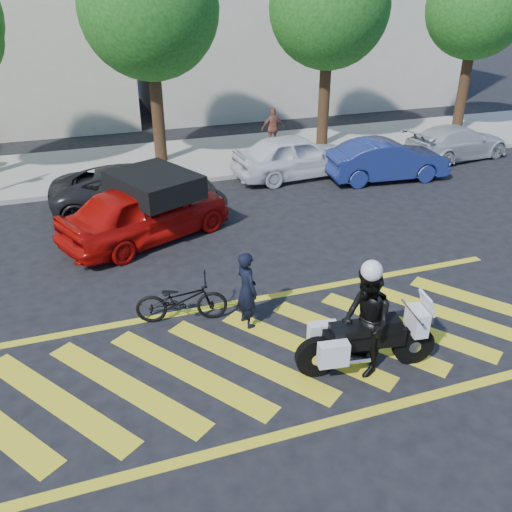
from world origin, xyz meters
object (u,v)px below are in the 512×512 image
object	(u,v)px
red_convertible	(146,211)
officer_moto	(366,322)
police_motorcycle	(365,340)
parked_right	(386,160)
parked_mid_left	(135,189)
parked_far_right	(457,142)
bicycle	(182,300)
parked_mid_right	(296,156)
officer_bike	(247,290)

from	to	relation	value
red_convertible	officer_moto	bearing A→B (deg)	177.99
police_motorcycle	parked_right	xyz separation A→B (m)	(5.66, 8.68, 0.07)
parked_mid_left	parked_far_right	bearing A→B (deg)	-78.30
bicycle	parked_mid_right	distance (m)	9.25
bicycle	red_convertible	bearing A→B (deg)	12.62
parked_far_right	red_convertible	bearing A→B (deg)	97.72
officer_bike	parked_mid_left	world-z (taller)	officer_bike
bicycle	parked_mid_right	size ratio (longest dim) A/B	0.42
police_motorcycle	parked_far_right	xyz separation A→B (m)	(9.48, 9.93, 0.01)
officer_bike	bicycle	bearing A→B (deg)	52.74
officer_bike	parked_mid_left	bearing A→B (deg)	-1.53
police_motorcycle	officer_moto	size ratio (longest dim) A/B	1.27
parked_mid_right	parked_far_right	bearing A→B (deg)	-93.87
police_motorcycle	parked_mid_right	size ratio (longest dim) A/B	0.58
parked_far_right	bicycle	bearing A→B (deg)	113.68
officer_bike	red_convertible	size ratio (longest dim) A/B	0.35
parked_right	red_convertible	bearing A→B (deg)	109.49
parked_right	officer_bike	bearing A→B (deg)	138.56
parked_mid_left	parked_mid_right	distance (m)	5.75
police_motorcycle	parked_far_right	world-z (taller)	parked_far_right
bicycle	parked_mid_left	world-z (taller)	parked_mid_left
parked_mid_left	parked_mid_right	xyz separation A→B (m)	(5.61, 1.24, 0.08)
bicycle	parked_right	xyz separation A→B (m)	(8.33, 6.15, 0.20)
red_convertible	parked_right	world-z (taller)	red_convertible
officer_moto	police_motorcycle	bearing A→B (deg)	115.44
parked_mid_left	parked_mid_right	size ratio (longest dim) A/B	1.09
bicycle	officer_bike	bearing A→B (deg)	-103.30
bicycle	red_convertible	world-z (taller)	red_convertible
officer_bike	bicycle	distance (m)	1.35
police_motorcycle	parked_mid_right	xyz separation A→B (m)	(2.89, 9.92, 0.14)
parked_mid_left	parked_far_right	distance (m)	12.26
bicycle	officer_moto	xyz separation A→B (m)	(2.65, -2.54, 0.52)
red_convertible	parked_right	distance (m)	8.64
police_motorcycle	red_convertible	size ratio (longest dim) A/B	0.55
parked_right	parked_far_right	size ratio (longest dim) A/B	0.96
parked_mid_left	officer_bike	bearing A→B (deg)	-163.73
bicycle	parked_mid_right	bearing A→B (deg)	-24.95
officer_bike	parked_mid_right	distance (m)	9.07
police_motorcycle	officer_bike	bearing A→B (deg)	134.76
officer_bike	parked_far_right	distance (m)	13.55
bicycle	parked_mid_left	bearing A→B (deg)	12.47
bicycle	parked_far_right	size ratio (longest dim) A/B	0.42
officer_moto	parked_far_right	world-z (taller)	officer_moto
bicycle	police_motorcycle	distance (m)	3.68
police_motorcycle	parked_right	size ratio (longest dim) A/B	0.61
officer_bike	officer_moto	bearing A→B (deg)	-155.33
officer_moto	parked_far_right	bearing A→B (deg)	144.07
bicycle	parked_far_right	xyz separation A→B (m)	(12.15, 7.39, 0.14)
parked_far_right	parked_mid_right	bearing A→B (deg)	82.42
officer_bike	parked_far_right	xyz separation A→B (m)	(10.97, 7.95, -0.17)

